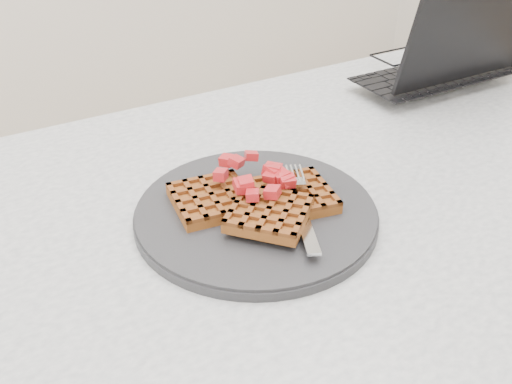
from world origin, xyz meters
The scene contains 6 objects.
table centered at (0.00, 0.00, 0.64)m, with size 1.20×0.80×0.75m.
plate centered at (-0.13, 0.00, 0.76)m, with size 0.31×0.31×0.02m, color #242427.
waffles centered at (-0.13, -0.01, 0.78)m, with size 0.20×0.19×0.03m.
strawberry_pile centered at (-0.13, 0.00, 0.80)m, with size 0.15×0.15×0.02m, color maroon, non-canonical shape.
fork centered at (-0.09, -0.04, 0.77)m, with size 0.02×0.18×0.02m, color silver, non-canonical shape.
laptop centered at (0.40, 0.23, 0.79)m, with size 0.35×0.26×0.23m.
Camera 1 is at (-0.43, -0.52, 1.17)m, focal length 40.00 mm.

